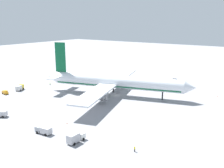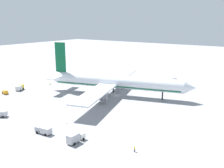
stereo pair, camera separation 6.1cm
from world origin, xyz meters
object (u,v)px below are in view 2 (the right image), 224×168
service_truck_2 (44,130)px  airliner (114,82)px  ground_worker_2 (135,149)px  traffic_cone_2 (67,123)px  service_van (5,92)px  service_truck_1 (20,87)px  traffic_cone_1 (165,81)px  service_truck_3 (75,137)px  baggage_cart_0 (175,79)px  traffic_cone_0 (218,96)px  ground_worker_0 (50,84)px

service_truck_2 → airliner: bearing=97.2°
ground_worker_2 → traffic_cone_2: (-31.06, 3.59, -0.59)m
service_van → traffic_cone_2: 55.79m
service_truck_1 → traffic_cone_1: service_truck_1 is taller
traffic_cone_2 → service_truck_3: bearing=-35.8°
ground_worker_2 → traffic_cone_2: 31.27m
service_truck_2 → traffic_cone_2: size_ratio=11.26×
service_truck_1 → service_truck_2: service_truck_1 is taller
baggage_cart_0 → ground_worker_2: size_ratio=1.88×
airliner → ground_worker_2: (38.06, -44.64, -6.15)m
service_truck_3 → traffic_cone_1: 95.63m
service_truck_1 → baggage_cart_0: size_ratio=1.82×
traffic_cone_0 → traffic_cone_1: (-35.44, 16.53, 0.00)m
airliner → service_truck_2: (6.56, -51.67, -5.62)m
baggage_cart_0 → traffic_cone_0: baggage_cart_0 is taller
baggage_cart_0 → traffic_cone_0: bearing=-36.6°
service_truck_3 → ground_worker_0: bearing=143.9°
service_truck_3 → ground_worker_2: bearing=16.8°
traffic_cone_0 → service_van: bearing=-147.4°
baggage_cart_0 → ground_worker_2: ground_worker_2 is taller
ground_worker_2 → service_truck_1: bearing=165.2°
ground_worker_2 → traffic_cone_0: ground_worker_2 is taller
service_truck_2 → service_van: (-54.44, 20.70, -0.37)m
service_truck_2 → baggage_cart_0: size_ratio=1.94×
baggage_cart_0 → service_van: bearing=-126.1°
service_truck_3 → traffic_cone_0: 82.45m
service_truck_2 → traffic_cone_0: 88.67m
service_truck_2 → ground_worker_2: size_ratio=3.63×
service_truck_1 → traffic_cone_0: (92.95, 50.16, -1.34)m
service_truck_2 → traffic_cone_0: size_ratio=11.26×
airliner → ground_worker_2: bearing=-49.6°
service_truck_3 → ground_worker_2: (18.37, 5.55, -0.80)m
service_truck_1 → service_truck_2: (54.74, -29.85, -0.22)m
service_truck_1 → traffic_cone_1: bearing=49.2°
traffic_cone_0 → traffic_cone_1: size_ratio=1.00×
service_truck_3 → traffic_cone_0: bearing=72.3°
service_truck_2 → baggage_cart_0: service_truck_2 is taller
ground_worker_2 → traffic_cone_0: (6.72, 72.98, -0.59)m
traffic_cone_0 → airliner: bearing=-147.7°
service_truck_1 → service_truck_3: bearing=-22.7°
service_truck_1 → traffic_cone_1: (57.52, 66.69, -1.34)m
service_truck_2 → ground_worker_0: service_truck_2 is taller
baggage_cart_0 → airliner: bearing=-103.8°
service_truck_1 → traffic_cone_0: service_truck_1 is taller
traffic_cone_0 → ground_worker_2: bearing=-95.3°
ground_worker_2 → traffic_cone_1: (-28.72, 89.51, -0.59)m
service_truck_2 → baggage_cart_0: (6.24, 103.77, -0.71)m
service_truck_3 → ground_worker_0: size_ratio=3.95×
ground_worker_0 → traffic_cone_0: (88.09, 32.58, -0.56)m
service_van → traffic_cone_1: service_van is taller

